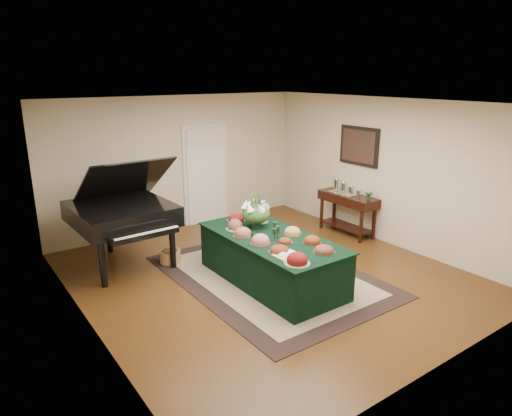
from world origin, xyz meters
TOP-DOWN VIEW (x-y plane):
  - ground at (0.00, 0.00)m, footprint 6.00×6.00m
  - area_rug at (0.01, -0.05)m, footprint 2.64×3.70m
  - kitchen_doorway at (0.60, 2.97)m, footprint 1.05×0.07m
  - buffet_table at (-0.10, -0.24)m, footprint 1.17×2.47m
  - food_platters at (-0.14, -0.22)m, footprint 0.99×2.35m
  - cutting_board at (-0.39, -0.98)m, footprint 0.34×0.34m
  - green_goblets at (-0.05, -0.28)m, footprint 0.26×0.31m
  - floral_centerpiece at (-0.03, 0.25)m, footprint 0.47×0.47m
  - grand_piano at (-1.68, 1.74)m, footprint 1.64×1.84m
  - wicker_basket at (-1.05, 1.35)m, footprint 0.35×0.35m
  - mahogany_sideboard at (2.50, 0.66)m, footprint 0.45×1.27m
  - tea_service at (2.50, 0.75)m, footprint 0.34×0.74m
  - pink_bouquet at (2.50, 0.15)m, footprint 0.16×0.16m
  - wall_painting at (2.72, 0.66)m, footprint 0.05×0.95m

SIDE VIEW (x-z plane):
  - ground at x=0.00m, z-range 0.00..0.00m
  - area_rug at x=0.01m, z-range 0.00..0.01m
  - wicker_basket at x=-1.05m, z-range 0.00..0.22m
  - buffet_table at x=-0.10m, z-range 0.00..0.75m
  - mahogany_sideboard at x=2.50m, z-range 0.22..1.03m
  - cutting_board at x=-0.39m, z-range 0.74..0.83m
  - food_platters at x=-0.14m, z-range 0.73..0.86m
  - green_goblets at x=-0.05m, z-range 0.75..0.93m
  - grand_piano at x=-1.68m, z-range 0.01..1.82m
  - tea_service at x=2.50m, z-range 0.78..1.07m
  - pink_bouquet at x=2.50m, z-range 0.84..1.05m
  - kitchen_doorway at x=0.60m, z-range -0.03..2.07m
  - floral_centerpiece at x=-0.03m, z-range 0.79..1.26m
  - wall_painting at x=2.72m, z-range 1.38..2.12m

